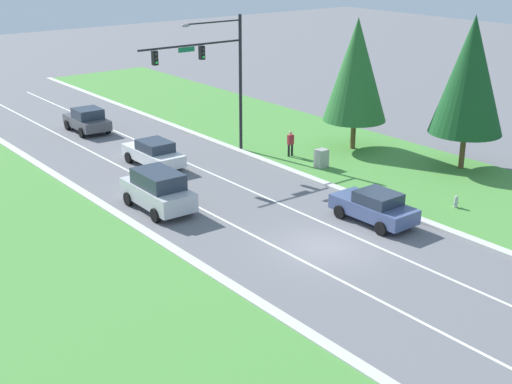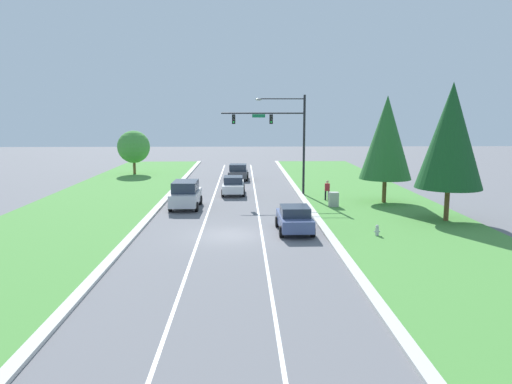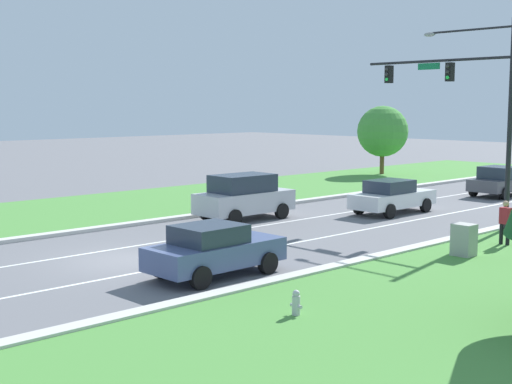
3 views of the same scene
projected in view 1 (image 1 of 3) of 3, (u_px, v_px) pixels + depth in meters
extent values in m
plane|color=slate|center=(326.00, 246.00, 31.78)|extent=(160.00, 160.00, 0.00)
cube|color=beige|center=(410.00, 216.00, 35.01)|extent=(0.50, 90.00, 0.15)
cube|color=beige|center=(222.00, 280.00, 28.50)|extent=(0.50, 90.00, 0.15)
cube|color=#4C8E3D|center=(475.00, 194.00, 38.04)|extent=(10.00, 90.00, 0.08)
cube|color=#4C8E3D|center=(102.00, 322.00, 25.49)|extent=(10.00, 90.00, 0.08)
cube|color=white|center=(295.00, 257.00, 30.75)|extent=(0.14, 81.00, 0.01)
cube|color=white|center=(354.00, 236.00, 32.82)|extent=(0.14, 81.00, 0.01)
cylinder|color=black|center=(240.00, 85.00, 44.41)|extent=(0.20, 0.20, 8.58)
cylinder|color=black|center=(191.00, 45.00, 41.44)|extent=(7.07, 0.12, 0.12)
cube|color=#147042|center=(186.00, 50.00, 41.32)|extent=(1.10, 0.04, 0.28)
cylinder|color=black|center=(214.00, 22.00, 41.95)|extent=(3.89, 0.09, 0.09)
ellipsoid|color=gray|center=(186.00, 25.00, 40.85)|extent=(0.56, 0.28, 0.20)
cube|color=black|center=(202.00, 53.00, 42.02)|extent=(0.28, 0.32, 0.80)
sphere|color=#2D2D2D|center=(203.00, 49.00, 41.82)|extent=(0.16, 0.16, 0.16)
sphere|color=#2D2D2D|center=(203.00, 53.00, 41.89)|extent=(0.16, 0.16, 0.16)
sphere|color=#23D647|center=(203.00, 57.00, 41.97)|extent=(0.16, 0.16, 0.16)
cube|color=black|center=(155.00, 58.00, 40.19)|extent=(0.28, 0.32, 0.80)
sphere|color=#2D2D2D|center=(156.00, 54.00, 39.98)|extent=(0.16, 0.16, 0.16)
sphere|color=#2D2D2D|center=(156.00, 58.00, 40.06)|extent=(0.16, 0.16, 0.16)
sphere|color=#23D647|center=(157.00, 63.00, 40.14)|extent=(0.16, 0.16, 0.16)
cube|color=white|center=(153.00, 155.00, 42.61)|extent=(1.80, 4.68, 0.68)
cube|color=#283342|center=(155.00, 146.00, 42.18)|extent=(1.61, 2.11, 0.59)
cylinder|color=black|center=(154.00, 152.00, 44.30)|extent=(0.24, 0.67, 0.67)
cylinder|color=black|center=(129.00, 158.00, 43.29)|extent=(0.24, 0.67, 0.67)
cylinder|color=black|center=(179.00, 164.00, 42.16)|extent=(0.24, 0.67, 0.67)
cylinder|color=black|center=(153.00, 169.00, 41.15)|extent=(0.24, 0.67, 0.67)
cube|color=silver|center=(158.00, 194.00, 35.80)|extent=(2.01, 4.60, 0.91)
cube|color=#283342|center=(158.00, 179.00, 35.43)|extent=(1.78, 2.77, 0.78)
cylinder|color=black|center=(161.00, 191.00, 37.56)|extent=(0.25, 0.71, 0.71)
cylinder|color=black|center=(128.00, 199.00, 36.49)|extent=(0.25, 0.71, 0.71)
cylinder|color=black|center=(189.00, 207.00, 35.42)|extent=(0.25, 0.71, 0.71)
cylinder|color=black|center=(156.00, 215.00, 34.36)|extent=(0.25, 0.71, 0.71)
cube|color=#475684|center=(373.00, 209.00, 34.24)|extent=(1.90, 4.34, 0.71)
cube|color=#283342|center=(378.00, 198.00, 33.84)|extent=(1.68, 1.97, 0.56)
cylinder|color=black|center=(365.00, 204.00, 35.87)|extent=(0.25, 0.67, 0.67)
cylinder|color=black|center=(340.00, 212.00, 34.81)|extent=(0.25, 0.67, 0.67)
cylinder|color=black|center=(407.00, 219.00, 33.91)|extent=(0.25, 0.67, 0.67)
cylinder|color=black|center=(381.00, 228.00, 32.86)|extent=(0.25, 0.67, 0.67)
cube|color=#4C4C51|center=(87.00, 122.00, 50.08)|extent=(2.09, 4.17, 0.66)
cube|color=#283342|center=(88.00, 113.00, 49.66)|extent=(1.82, 1.91, 0.69)
cylinder|color=black|center=(93.00, 121.00, 51.69)|extent=(0.26, 0.71, 0.70)
cylinder|color=black|center=(68.00, 125.00, 50.63)|extent=(0.26, 0.71, 0.70)
cylinder|color=black|center=(108.00, 128.00, 49.75)|extent=(0.26, 0.71, 0.70)
cylinder|color=black|center=(82.00, 133.00, 48.69)|extent=(0.26, 0.71, 0.70)
cube|color=#9E9E99|center=(321.00, 159.00, 42.20)|extent=(0.70, 0.60, 1.16)
cylinder|color=black|center=(289.00, 151.00, 44.27)|extent=(0.14, 0.14, 0.84)
cylinder|color=black|center=(292.00, 150.00, 44.41)|extent=(0.14, 0.14, 0.84)
cube|color=maroon|center=(291.00, 140.00, 44.10)|extent=(0.39, 0.23, 0.60)
sphere|color=tan|center=(291.00, 133.00, 43.95)|extent=(0.22, 0.22, 0.22)
cylinder|color=#B7B7BC|center=(456.00, 204.00, 36.05)|extent=(0.20, 0.20, 0.55)
sphere|color=#B7B7BC|center=(456.00, 197.00, 35.94)|extent=(0.18, 0.18, 0.18)
cylinder|color=#B7B7BC|center=(454.00, 204.00, 35.97)|extent=(0.10, 0.09, 0.09)
cylinder|color=#B7B7BC|center=(457.00, 203.00, 36.11)|extent=(0.10, 0.09, 0.09)
cylinder|color=brown|center=(462.00, 151.00, 41.88)|extent=(0.32, 0.32, 2.22)
cone|color=#194C23|center=(470.00, 75.00, 40.35)|extent=(4.23, 4.23, 6.76)
cylinder|color=brown|center=(353.00, 135.00, 45.79)|extent=(0.32, 0.32, 1.95)
cone|color=#28662D|center=(356.00, 70.00, 44.37)|extent=(4.02, 4.02, 6.44)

